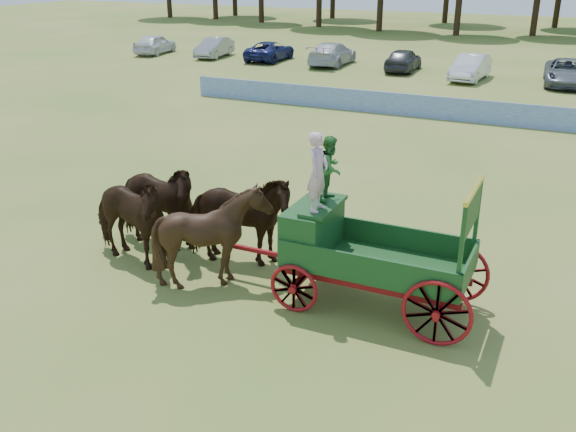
{
  "coord_description": "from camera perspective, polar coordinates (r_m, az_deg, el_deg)",
  "views": [
    {
      "loc": [
        5.14,
        -11.61,
        7.01
      ],
      "look_at": [
        -0.85,
        1.17,
        1.3
      ],
      "focal_mm": 40.0,
      "sensor_mm": 36.0,
      "label": 1
    }
  ],
  "objects": [
    {
      "name": "farm_dray",
      "position": [
        13.63,
        5.18,
        -1.48
      ],
      "size": [
        6.0,
        2.0,
        3.8
      ],
      "color": "maroon",
      "rests_on": "ground"
    },
    {
      "name": "ground",
      "position": [
        14.51,
        1.1,
        -6.88
      ],
      "size": [
        160.0,
        160.0,
        0.0
      ],
      "primitive_type": "plane",
      "color": "olive",
      "rests_on": "ground"
    },
    {
      "name": "horse_wheel_left",
      "position": [
        14.53,
        -6.72,
        -1.77
      ],
      "size": [
        2.36,
        2.16,
        2.37
      ],
      "primitive_type": "imported",
      "rotation": [
        0.0,
        0.0,
        1.45
      ],
      "color": "black",
      "rests_on": "ground"
    },
    {
      "name": "sponsor_banner",
      "position": [
        30.93,
        13.29,
        9.33
      ],
      "size": [
        26.0,
        0.08,
        1.05
      ],
      "primitive_type": "cube",
      "color": "#1B4393",
      "rests_on": "ground"
    },
    {
      "name": "parked_cars",
      "position": [
        43.16,
        13.87,
        13.05
      ],
      "size": [
        47.61,
        7.01,
        1.6
      ],
      "color": "silver",
      "rests_on": "ground"
    },
    {
      "name": "horse_lead_left",
      "position": [
        15.85,
        -14.14,
        -0.25
      ],
      "size": [
        2.99,
        1.77,
        2.37
      ],
      "primitive_type": "imported",
      "rotation": [
        0.0,
        0.0,
        1.39
      ],
      "color": "black",
      "rests_on": "ground"
    },
    {
      "name": "horse_wheel_right",
      "position": [
        15.4,
        -4.59,
        -0.29
      ],
      "size": [
        3.02,
        1.88,
        2.37
      ],
      "primitive_type": "imported",
      "rotation": [
        0.0,
        0.0,
        1.8
      ],
      "color": "black",
      "rests_on": "ground"
    },
    {
      "name": "horse_lead_right",
      "position": [
        16.65,
        -11.8,
        1.05
      ],
      "size": [
        2.88,
        1.45,
        2.37
      ],
      "primitive_type": "imported",
      "rotation": [
        0.0,
        0.0,
        1.51
      ],
      "color": "black",
      "rests_on": "ground"
    }
  ]
}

